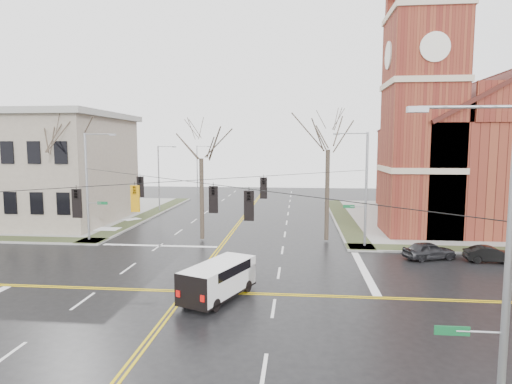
# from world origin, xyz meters

# --- Properties ---
(ground) EXTENTS (120.00, 120.00, 0.00)m
(ground) POSITION_xyz_m (0.00, 0.00, 0.00)
(ground) COLOR black
(ground) RESTS_ON ground
(sidewalks) EXTENTS (80.00, 80.00, 0.17)m
(sidewalks) POSITION_xyz_m (0.00, 0.00, 0.08)
(sidewalks) COLOR gray
(sidewalks) RESTS_ON ground
(road_markings) EXTENTS (100.00, 100.00, 0.01)m
(road_markings) POSITION_xyz_m (0.00, 0.00, 0.01)
(road_markings) COLOR gold
(road_markings) RESTS_ON ground
(church) EXTENTS (24.28, 27.48, 27.50)m
(church) POSITION_xyz_m (24.76, 24.78, 8.43)
(church) COLOR maroon
(church) RESTS_ON ground
(civic_building_a) EXTENTS (18.00, 14.00, 11.00)m
(civic_building_a) POSITION_xyz_m (-22.00, 20.00, 5.50)
(civic_building_a) COLOR gray
(civic_building_a) RESTS_ON ground
(signal_pole_ne) EXTENTS (2.75, 0.22, 9.00)m
(signal_pole_ne) POSITION_xyz_m (11.32, 11.50, 4.95)
(signal_pole_ne) COLOR gray
(signal_pole_ne) RESTS_ON ground
(signal_pole_nw) EXTENTS (2.75, 0.22, 9.00)m
(signal_pole_nw) POSITION_xyz_m (-11.32, 11.50, 4.95)
(signal_pole_nw) COLOR gray
(signal_pole_nw) RESTS_ON ground
(signal_pole_se) EXTENTS (2.75, 0.22, 9.00)m
(signal_pole_se) POSITION_xyz_m (11.32, -11.50, 4.95)
(signal_pole_se) COLOR gray
(signal_pole_se) RESTS_ON ground
(span_wires) EXTENTS (23.02, 23.02, 0.03)m
(span_wires) POSITION_xyz_m (0.00, 0.00, 6.20)
(span_wires) COLOR black
(span_wires) RESTS_ON ground
(traffic_signals) EXTENTS (8.21, 8.26, 1.30)m
(traffic_signals) POSITION_xyz_m (-0.00, -0.67, 5.45)
(traffic_signals) COLOR black
(traffic_signals) RESTS_ON ground
(streetlight_north_a) EXTENTS (2.30, 0.20, 8.00)m
(streetlight_north_a) POSITION_xyz_m (-10.65, 28.00, 4.47)
(streetlight_north_a) COLOR gray
(streetlight_north_a) RESTS_ON ground
(streetlight_north_b) EXTENTS (2.30, 0.20, 8.00)m
(streetlight_north_b) POSITION_xyz_m (-10.65, 48.00, 4.47)
(streetlight_north_b) COLOR gray
(streetlight_north_b) RESTS_ON ground
(cargo_van) EXTENTS (3.66, 5.29, 1.89)m
(cargo_van) POSITION_xyz_m (2.08, -0.73, 1.12)
(cargo_van) COLOR white
(cargo_van) RESTS_ON ground
(parked_car_a) EXTENTS (3.99, 2.57, 1.26)m
(parked_car_a) POSITION_xyz_m (15.54, 8.38, 0.63)
(parked_car_a) COLOR black
(parked_car_a) RESTS_ON ground
(parked_car_b) EXTENTS (3.43, 1.30, 1.12)m
(parked_car_b) POSITION_xyz_m (19.56, 7.97, 0.56)
(parked_car_b) COLOR black
(parked_car_b) RESTS_ON ground
(tree_nw_far) EXTENTS (4.00, 4.00, 11.17)m
(tree_nw_far) POSITION_xyz_m (-14.58, 13.50, 8.09)
(tree_nw_far) COLOR #3B3125
(tree_nw_far) RESTS_ON ground
(tree_nw_near) EXTENTS (4.00, 4.00, 10.32)m
(tree_nw_near) POSITION_xyz_m (-1.98, 12.78, 7.48)
(tree_nw_near) COLOR #3B3125
(tree_nw_near) RESTS_ON ground
(tree_ne) EXTENTS (4.00, 4.00, 11.44)m
(tree_ne) POSITION_xyz_m (8.60, 13.38, 8.28)
(tree_ne) COLOR #3B3125
(tree_ne) RESTS_ON ground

